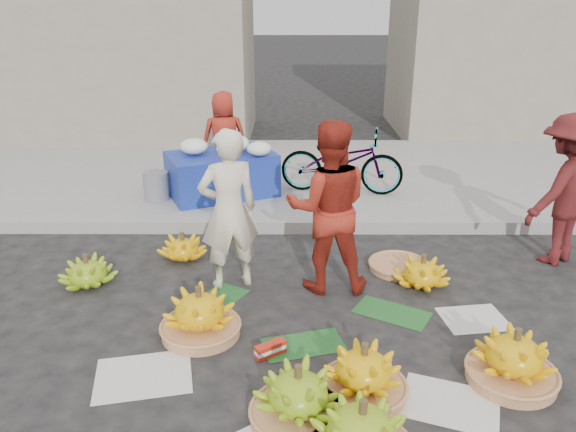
{
  "coord_description": "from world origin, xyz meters",
  "views": [
    {
      "loc": [
        -0.21,
        -4.05,
        2.63
      ],
      "look_at": [
        -0.23,
        0.88,
        0.7
      ],
      "focal_mm": 35.0,
      "sensor_mm": 36.0,
      "label": 1
    }
  ],
  "objects_px": {
    "banana_bunch_0": "(200,314)",
    "banana_bunch_4": "(514,359)",
    "flower_table": "(222,171)",
    "vendor_cream": "(229,210)",
    "bicycle": "(342,161)"
  },
  "relations": [
    {
      "from": "banana_bunch_0",
      "to": "banana_bunch_4",
      "type": "height_order",
      "value": "banana_bunch_0"
    },
    {
      "from": "banana_bunch_4",
      "to": "flower_table",
      "type": "xyz_separation_m",
      "value": [
        -2.53,
        3.84,
        0.26
      ]
    },
    {
      "from": "vendor_cream",
      "to": "bicycle",
      "type": "bearing_deg",
      "value": -139.14
    },
    {
      "from": "banana_bunch_0",
      "to": "flower_table",
      "type": "distance_m",
      "value": 3.25
    },
    {
      "from": "bicycle",
      "to": "flower_table",
      "type": "bearing_deg",
      "value": 103.63
    },
    {
      "from": "flower_table",
      "to": "bicycle",
      "type": "xyz_separation_m",
      "value": [
        1.61,
        0.1,
        0.11
      ]
    },
    {
      "from": "vendor_cream",
      "to": "bicycle",
      "type": "height_order",
      "value": "vendor_cream"
    },
    {
      "from": "banana_bunch_4",
      "to": "vendor_cream",
      "type": "relative_size",
      "value": 0.47
    },
    {
      "from": "flower_table",
      "to": "banana_bunch_0",
      "type": "bearing_deg",
      "value": -110.86
    },
    {
      "from": "banana_bunch_4",
      "to": "bicycle",
      "type": "distance_m",
      "value": 4.06
    },
    {
      "from": "banana_bunch_0",
      "to": "banana_bunch_4",
      "type": "xyz_separation_m",
      "value": [
        2.36,
        -0.6,
        -0.0
      ]
    },
    {
      "from": "banana_bunch_0",
      "to": "banana_bunch_4",
      "type": "relative_size",
      "value": 0.93
    },
    {
      "from": "vendor_cream",
      "to": "flower_table",
      "type": "bearing_deg",
      "value": -103.63
    },
    {
      "from": "vendor_cream",
      "to": "flower_table",
      "type": "height_order",
      "value": "vendor_cream"
    },
    {
      "from": "banana_bunch_0",
      "to": "vendor_cream",
      "type": "height_order",
      "value": "vendor_cream"
    }
  ]
}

